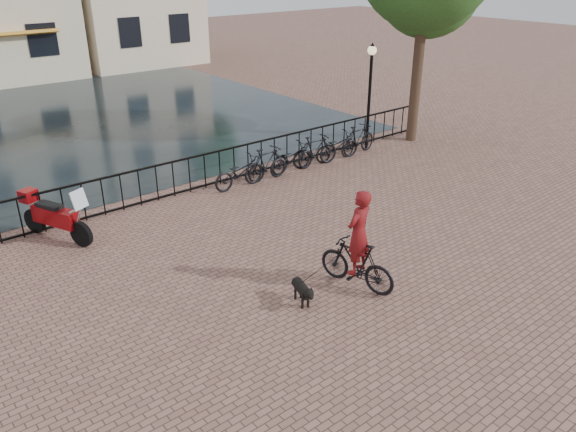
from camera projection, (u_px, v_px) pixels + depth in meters
ground at (394, 333)px, 9.95m from camera, size 100.00×100.00×0.00m
canal_water at (61, 125)px, 22.14m from camera, size 20.00×20.00×0.00m
railing at (173, 179)px, 15.37m from camera, size 20.00×0.05×1.02m
lamp_post at (370, 79)px, 18.40m from camera, size 0.30×0.30×3.45m
cyclist at (358, 246)px, 10.96m from camera, size 0.88×1.84×2.43m
dog at (302, 291)px, 10.69m from camera, size 0.47×0.81×0.52m
motorcycle at (55, 211)px, 12.93m from camera, size 1.23×2.03×1.43m
parked_bike_0 at (240, 172)px, 16.00m from camera, size 1.72×0.62×0.90m
parked_bike_1 at (267, 164)px, 16.52m from camera, size 1.69×0.57×1.00m
parked_bike_2 at (292, 159)px, 17.08m from camera, size 1.74×0.68×0.90m
parked_bike_3 at (315, 151)px, 17.60m from camera, size 1.71×0.66×1.00m
parked_bike_4 at (337, 146)px, 18.16m from camera, size 1.75×0.71×0.90m
parked_bike_5 at (358, 139)px, 18.68m from camera, size 1.70×0.62×1.00m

